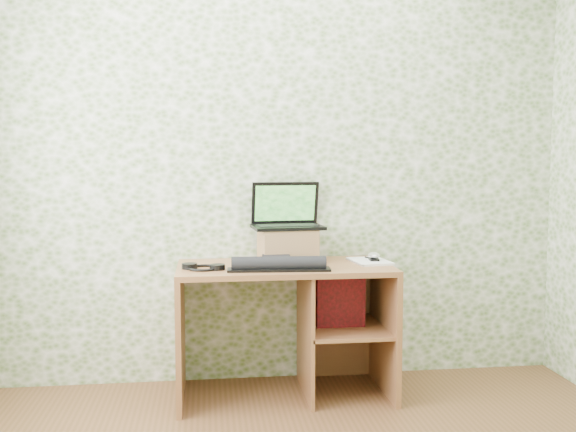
{
  "coord_description": "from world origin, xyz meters",
  "views": [
    {
      "loc": [
        -0.43,
        -2.11,
        1.34
      ],
      "look_at": [
        0.01,
        1.39,
        1.03
      ],
      "focal_mm": 40.0,
      "sensor_mm": 36.0,
      "label": 1
    }
  ],
  "objects": [
    {
      "name": "notepad",
      "position": [
        0.5,
        1.47,
        0.76
      ],
      "size": [
        0.23,
        0.3,
        0.01
      ],
      "primitive_type": "cube",
      "rotation": [
        0.0,
        0.0,
        0.12
      ],
      "color": "white",
      "rests_on": "desk"
    },
    {
      "name": "keyboard",
      "position": [
        -0.05,
        1.34,
        0.78
      ],
      "size": [
        0.56,
        0.31,
        0.08
      ],
      "rotation": [
        0.0,
        0.0,
        -0.06
      ],
      "color": "black",
      "rests_on": "desk"
    },
    {
      "name": "desk",
      "position": [
        0.08,
        1.47,
        0.48
      ],
      "size": [
        1.2,
        0.6,
        0.75
      ],
      "color": "brown",
      "rests_on": "floor"
    },
    {
      "name": "mouse",
      "position": [
        0.53,
        1.47,
        0.78
      ],
      "size": [
        0.07,
        0.11,
        0.03
      ],
      "primitive_type": "ellipsoid",
      "rotation": [
        0.0,
        0.0,
        -0.12
      ],
      "color": "silver",
      "rests_on": "notepad"
    },
    {
      "name": "red_box",
      "position": [
        0.32,
        1.44,
        0.56
      ],
      "size": [
        0.28,
        0.09,
        0.33
      ],
      "primitive_type": "cube",
      "rotation": [
        0.0,
        0.0,
        0.01
      ],
      "color": "maroon",
      "rests_on": "desk"
    },
    {
      "name": "headphones",
      "position": [
        -0.45,
        1.36,
        0.76
      ],
      "size": [
        0.23,
        0.22,
        0.03
      ],
      "rotation": [
        0.0,
        0.0,
        -0.33
      ],
      "color": "black",
      "rests_on": "desk"
    },
    {
      "name": "wall_back",
      "position": [
        0.0,
        1.75,
        1.3
      ],
      "size": [
        3.5,
        0.0,
        3.5
      ],
      "primitive_type": "plane",
      "rotation": [
        1.57,
        0.0,
        0.0
      ],
      "color": "white",
      "rests_on": "ground"
    },
    {
      "name": "laptop",
      "position": [
        0.04,
        1.63,
        1.0
      ],
      "size": [
        0.43,
        0.32,
        0.27
      ],
      "rotation": [
        0.0,
        0.0,
        0.09
      ],
      "color": "black",
      "rests_on": "riser"
    },
    {
      "name": "pen",
      "position": [
        0.52,
        1.51,
        0.77
      ],
      "size": [
        0.06,
        0.12,
        0.01
      ],
      "primitive_type": "cylinder",
      "rotation": [
        1.57,
        0.0,
        0.39
      ],
      "color": "black",
      "rests_on": "notepad"
    },
    {
      "name": "riser",
      "position": [
        0.04,
        1.58,
        0.85
      ],
      "size": [
        0.34,
        0.29,
        0.19
      ],
      "primitive_type": "cube",
      "rotation": [
        0.0,
        0.0,
        0.09
      ],
      "color": "#946242",
      "rests_on": "desk"
    }
  ]
}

